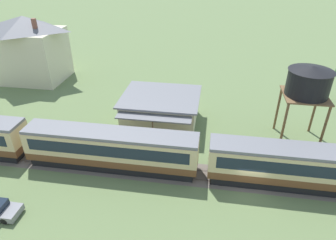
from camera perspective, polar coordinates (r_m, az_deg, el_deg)
ground_plane at (r=30.05m, az=15.07°, el=-12.62°), size 600.00×600.00×0.00m
passenger_train at (r=29.29m, az=7.29°, el=-6.96°), size 73.44×2.98×4.23m
railway_track at (r=30.83m, az=11.42°, el=-10.76°), size 118.58×3.60×0.04m
station_building at (r=38.12m, az=-1.36°, el=2.04°), size 9.66×9.46×3.87m
station_house_grey_roof at (r=55.74m, az=-24.93°, el=12.32°), size 11.30×8.82×10.56m
water_tower at (r=35.74m, az=25.21°, el=6.52°), size 4.76×4.76×9.11m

